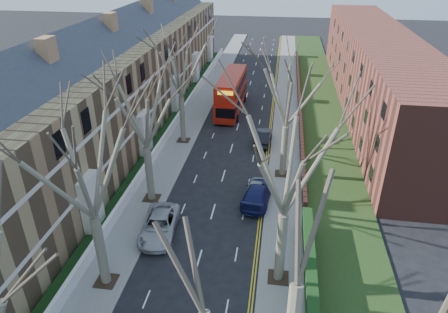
% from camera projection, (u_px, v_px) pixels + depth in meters
% --- Properties ---
extents(pavement_left, '(3.00, 102.00, 0.12)m').
position_uv_depth(pavement_left, '(200.00, 107.00, 55.63)').
color(pavement_left, slate).
rests_on(pavement_left, ground).
extents(pavement_right, '(3.00, 102.00, 0.12)m').
position_uv_depth(pavement_right, '(287.00, 111.00, 54.08)').
color(pavement_right, slate).
rests_on(pavement_right, ground).
extents(terrace_left, '(9.70, 78.00, 13.60)m').
position_uv_depth(terrace_left, '(122.00, 84.00, 47.07)').
color(terrace_left, olive).
rests_on(terrace_left, ground).
extents(flats_right, '(13.97, 54.00, 10.00)m').
position_uv_depth(flats_right, '(375.00, 71.00, 53.77)').
color(flats_right, brown).
rests_on(flats_right, ground).
extents(front_wall_left, '(0.30, 78.00, 1.00)m').
position_uv_depth(front_wall_left, '(174.00, 125.00, 48.60)').
color(front_wall_left, white).
rests_on(front_wall_left, ground).
extents(grass_verge_right, '(6.00, 102.00, 0.06)m').
position_uv_depth(grass_verge_right, '(321.00, 113.00, 53.45)').
color(grass_verge_right, '#1E3714').
rests_on(grass_verge_right, ground).
extents(tree_left_mid, '(10.50, 10.50, 14.71)m').
position_uv_depth(tree_left_mid, '(83.00, 157.00, 22.32)').
color(tree_left_mid, brown).
rests_on(tree_left_mid, ground).
extents(tree_left_far, '(10.15, 10.15, 14.22)m').
position_uv_depth(tree_left_far, '(142.00, 101.00, 31.20)').
color(tree_left_far, brown).
rests_on(tree_left_far, ground).
extents(tree_left_dist, '(10.50, 10.50, 14.71)m').
position_uv_depth(tree_left_dist, '(179.00, 59.00, 41.52)').
color(tree_left_dist, brown).
rests_on(tree_left_dist, ground).
extents(tree_right_mid, '(10.50, 10.50, 14.71)m').
position_uv_depth(tree_right_mid, '(289.00, 155.00, 22.59)').
color(tree_right_mid, brown).
rests_on(tree_right_mid, ground).
extents(tree_right_far, '(10.15, 10.15, 14.22)m').
position_uv_depth(tree_right_far, '(289.00, 84.00, 34.96)').
color(tree_right_far, brown).
rests_on(tree_right_far, ground).
extents(double_decker_bus, '(3.22, 11.79, 4.87)m').
position_uv_depth(double_decker_bus, '(232.00, 94.00, 53.47)').
color(double_decker_bus, '#A4180B').
rests_on(double_decker_bus, ground).
extents(car_left_far, '(3.09, 5.83, 1.56)m').
position_uv_depth(car_left_far, '(159.00, 225.00, 31.00)').
color(car_left_far, '#A6A7AB').
rests_on(car_left_far, ground).
extents(car_right_near, '(2.92, 5.78, 1.61)m').
position_uv_depth(car_right_near, '(257.00, 194.00, 34.89)').
color(car_right_near, '#161A4E').
rests_on(car_right_near, ground).
extents(car_right_mid, '(2.14, 4.23, 1.38)m').
position_uv_depth(car_right_mid, '(256.00, 188.00, 35.93)').
color(car_right_mid, '#979AA0').
rests_on(car_right_mid, ground).
extents(car_right_far, '(1.89, 4.80, 1.55)m').
position_uv_depth(car_right_far, '(263.00, 137.00, 45.26)').
color(car_right_far, black).
rests_on(car_right_far, ground).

